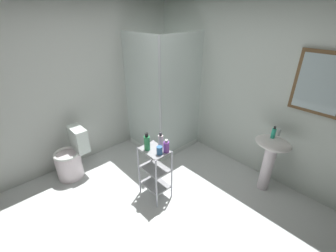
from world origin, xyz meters
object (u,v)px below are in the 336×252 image
Objects in this scene: shower_stall at (163,124)px; storage_cart at (155,169)px; toilet at (72,158)px; body_wash_bottle_green at (147,143)px; pedestal_sink at (270,154)px; hand_soap_bottle at (274,133)px; rinse_cup at (160,150)px; conditioner_bottle_purple at (166,147)px; lotion_bottle_white at (161,141)px.

shower_stall is 2.70× the size of storage_cart.
body_wash_bottle_green is (1.11, 0.59, 0.53)m from toilet.
pedestal_sink is 1.65m from body_wash_bottle_green.
hand_soap_bottle is 1.48m from rinse_cup.
body_wash_bottle_green is at bearing -164.63° from rinse_cup.
body_wash_bottle_green is at bearing -127.62° from pedestal_sink.
shower_stall is at bearing 140.66° from conditioner_bottle_purple.
pedestal_sink is at bearing 10.26° from shower_stall.
toilet is at bearing -138.27° from pedestal_sink.
storage_cart is 1.59m from hand_soap_bottle.
rinse_cup is at bearing -122.29° from hand_soap_bottle.
lotion_bottle_white is at bearing 31.80° from toilet.
shower_stall is 2.63× the size of toilet.
toilet is 2.86m from hand_soap_bottle.
hand_soap_bottle is 1.59× the size of rinse_cup.
toilet is (-0.30, -1.55, -0.15)m from shower_stall.
pedestal_sink is 4.90× the size of hand_soap_bottle.
toilet is 3.27× the size of body_wash_bottle_green.
shower_stall is at bearing 133.97° from storage_cart.
shower_stall is 11.70× the size of conditioner_bottle_purple.
hand_soap_bottle is at bearing 56.37° from conditioner_bottle_purple.
shower_stall is 1.35m from conditioner_bottle_purple.
storage_cart is at bearing -46.03° from shower_stall.
toilet is at bearing -150.98° from storage_cart.
conditioner_bottle_purple is (-0.80, -1.15, 0.24)m from pedestal_sink.
rinse_cup is (0.10, -0.10, -0.04)m from lotion_bottle_white.
shower_stall is at bearing -169.38° from hand_soap_bottle.
pedestal_sink is 1.42m from conditioner_bottle_purple.
storage_cart is at bearing -150.04° from conditioner_bottle_purple.
rinse_cup is at bearing -42.89° from shower_stall.
conditioner_bottle_purple is at bearing -39.34° from shower_stall.
pedestal_sink is (1.80, 0.33, 0.12)m from shower_stall.
pedestal_sink is 0.30m from hand_soap_bottle.
body_wash_bottle_green is 0.19m from rinse_cup.
body_wash_bottle_green is at bearing -50.03° from shower_stall.
shower_stall is at bearing -169.74° from pedestal_sink.
storage_cart is at bearing 173.23° from rinse_cup.
shower_stall is 1.26m from lotion_bottle_white.
lotion_bottle_white is at bearing 77.89° from storage_cart.
conditioner_bottle_purple is at bearing 35.51° from body_wash_bottle_green.
toilet is 1.03× the size of storage_cart.
shower_stall reaches higher than rinse_cup.
conditioner_bottle_purple reaches higher than rinse_cup.
hand_soap_bottle is 1.62m from body_wash_bottle_green.
toilet is 4.45× the size of conditioner_bottle_purple.
hand_soap_bottle is (2.08, 1.89, 0.57)m from toilet.
storage_cart is at bearing 45.41° from body_wash_bottle_green.
body_wash_bottle_green is (-0.20, -0.14, 0.03)m from conditioner_bottle_purple.
storage_cart is 0.41m from lotion_bottle_white.
pedestal_sink is 3.73× the size of lotion_bottle_white.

